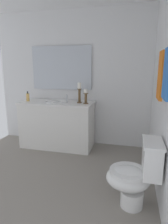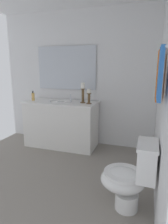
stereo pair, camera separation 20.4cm
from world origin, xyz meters
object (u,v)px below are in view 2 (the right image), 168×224
(soap_bottle, at_px, (33,96))
(towel_center, at_px, (160,74))
(candle_holder_short, at_px, (83,92))
(towel_near_vanity, at_px, (158,76))
(towel_bar, at_px, (163,51))
(sink_basin, at_px, (61,104))
(mirror, at_px, (66,68))
(candle_holder_tall, at_px, (89,96))
(toilet, at_px, (130,177))
(vanity_cabinet, at_px, (61,124))

(soap_bottle, xyz_separation_m, towel_center, (1.45, 2.13, 0.48))
(candle_holder_short, bearing_deg, towel_near_vanity, 46.82)
(towel_near_vanity, height_order, towel_center, same)
(towel_bar, bearing_deg, sink_basin, -128.71)
(mirror, bearing_deg, soap_bottle, -59.85)
(candle_holder_tall, relative_size, toilet, 0.33)
(sink_basin, relative_size, mirror, 0.35)
(candle_holder_tall, height_order, candle_holder_short, candle_holder_short)
(mirror, bearing_deg, sink_basin, 0.20)
(candle_holder_short, xyz_separation_m, toilet, (1.38, 0.96, -0.66))
(toilet, xyz_separation_m, towel_bar, (-0.08, 0.22, 1.23))
(mirror, distance_m, towel_near_vanity, 2.09)
(vanity_cabinet, relative_size, towel_center, 3.08)
(candle_holder_short, distance_m, soap_bottle, 0.97)
(towel_near_vanity, bearing_deg, towel_center, 0.00)
(toilet, distance_m, towel_bar, 1.25)
(sink_basin, height_order, mirror, mirror)
(vanity_cabinet, height_order, candle_holder_tall, candle_holder_tall)
(candle_holder_short, xyz_separation_m, towel_bar, (1.30, 1.19, 0.57))
(towel_near_vanity, relative_size, towel_center, 1.15)
(vanity_cabinet, relative_size, candle_holder_short, 3.78)
(candle_holder_tall, xyz_separation_m, towel_near_vanity, (1.05, 1.04, 0.40))
(towel_bar, height_order, towel_center, towel_center)
(soap_bottle, distance_m, towel_bar, 2.58)
(candle_holder_tall, bearing_deg, toilet, 32.11)
(toilet, bearing_deg, vanity_cabinet, -134.72)
(mirror, relative_size, toilet, 1.53)
(soap_bottle, relative_size, toilet, 0.24)
(candle_holder_tall, bearing_deg, mirror, -119.88)
(candle_holder_tall, height_order, towel_near_vanity, towel_near_vanity)
(mirror, relative_size, towel_bar, 1.41)
(vanity_cabinet, distance_m, towel_near_vanity, 2.14)
(sink_basin, xyz_separation_m, mirror, (-0.28, -0.00, 0.63))
(mirror, bearing_deg, candle_holder_short, 57.61)
(soap_bottle, relative_size, towel_center, 0.42)
(vanity_cabinet, distance_m, towel_center, 2.38)
(candle_holder_short, relative_size, toilet, 0.47)
(sink_basin, distance_m, candle_holder_short, 0.48)
(mirror, distance_m, soap_bottle, 0.82)
(vanity_cabinet, bearing_deg, sink_basin, 90.00)
(towel_bar, bearing_deg, toilet, -69.44)
(vanity_cabinet, height_order, towel_center, towel_center)
(soap_bottle, xyz_separation_m, toilet, (1.33, 1.93, -0.55))
(towel_bar, bearing_deg, mirror, -134.29)
(candle_holder_tall, distance_m, soap_bottle, 1.09)
(candle_holder_tall, xyz_separation_m, towel_center, (1.46, 1.04, 0.43))
(toilet, bearing_deg, towel_near_vanity, 144.57)
(mirror, relative_size, candle_holder_tall, 4.56)
(sink_basin, bearing_deg, towel_near_vanity, 55.70)
(soap_bottle, height_order, towel_bar, towel_bar)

